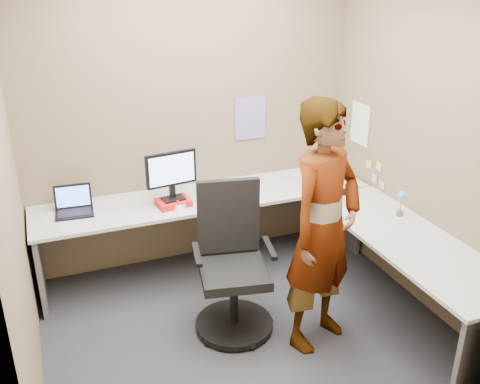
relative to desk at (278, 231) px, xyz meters
name	(u,v)px	position (x,y,z in m)	size (l,w,h in m)	color
ground	(246,328)	(-0.44, -0.39, -0.59)	(3.00, 3.00, 0.00)	#242429
wall_back	(192,118)	(-0.44, 0.91, 0.76)	(3.00, 3.00, 0.00)	brown
wall_right	(427,141)	(1.06, -0.39, 0.76)	(2.70, 2.70, 0.00)	brown
wall_left	(10,198)	(-1.94, -0.39, 0.76)	(2.70, 2.70, 0.00)	brown
desk	(278,231)	(0.00, 0.00, 0.00)	(2.98, 2.58, 0.73)	silver
paper_ream	(173,202)	(-0.75, 0.50, 0.17)	(0.27, 0.20, 0.05)	red
monitor	(171,172)	(-0.75, 0.51, 0.44)	(0.44, 0.15, 0.41)	black
laptop	(74,206)	(-1.54, 0.67, 0.20)	(0.32, 0.27, 0.21)	black
trackball_mouse	(178,205)	(-0.73, 0.43, 0.17)	(0.12, 0.08, 0.07)	#B7B7BC
origami	(180,208)	(-0.73, 0.36, 0.17)	(0.10, 0.10, 0.06)	white
stapler	(345,192)	(0.72, 0.16, 0.17)	(0.15, 0.04, 0.06)	black
flower	(401,199)	(0.91, -0.36, 0.28)	(0.07, 0.07, 0.22)	brown
calendar_purple	(250,118)	(0.11, 0.90, 0.71)	(0.30, 0.01, 0.40)	#846BB7
calendar_white	(360,124)	(1.05, 0.51, 0.66)	(0.01, 0.28, 0.38)	white
sticky_note_a	(379,167)	(1.05, 0.16, 0.36)	(0.01, 0.07, 0.07)	#F2E059
sticky_note_b	(374,178)	(1.05, 0.21, 0.23)	(0.01, 0.07, 0.07)	pink
sticky_note_c	(382,185)	(1.05, 0.09, 0.21)	(0.01, 0.07, 0.07)	pink
sticky_note_d	(369,164)	(1.05, 0.31, 0.33)	(0.01, 0.07, 0.07)	#F2E059
office_chair	(232,273)	(-0.51, -0.28, -0.12)	(0.63, 0.60, 1.13)	black
person	(323,228)	(0.03, -0.66, 0.33)	(0.67, 0.44, 1.84)	#999399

